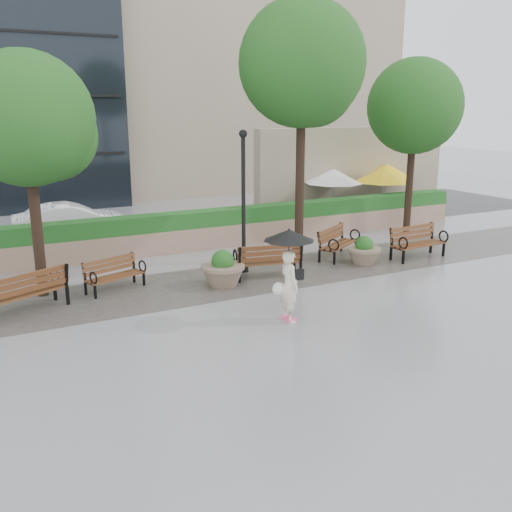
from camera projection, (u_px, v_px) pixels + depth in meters
name	position (u px, v px, depth m)	size (l,w,h in m)	color
ground	(283.00, 312.00, 13.92)	(100.00, 100.00, 0.00)	gray
cobble_strip	(231.00, 280.00, 16.50)	(28.00, 3.20, 0.01)	#383330
hedge_wall	(182.00, 232.00, 19.77)	(24.00, 0.80, 1.35)	#9A7B63
cafe_wall	(353.00, 171.00, 26.25)	(10.00, 0.60, 4.00)	tan
cafe_hedge	(373.00, 213.00, 24.52)	(8.00, 0.50, 0.90)	#1B4E1A
asphalt_street	(149.00, 229.00, 23.37)	(40.00, 7.00, 0.00)	black
bldg_stone	(239.00, 23.00, 35.63)	(18.00, 10.00, 20.00)	tan
bench_0	(27.00, 300.00, 13.78)	(2.13, 1.55, 1.07)	brown
bench_1	(115.00, 281.00, 15.50)	(1.75, 1.18, 0.88)	brown
bench_2	(268.00, 268.00, 16.64)	(2.05, 1.14, 1.04)	brown
bench_3	(338.00, 249.00, 18.89)	(1.97, 1.59, 1.00)	brown
bench_4	(418.00, 249.00, 18.81)	(2.03, 0.93, 1.06)	brown
planter_left	(223.00, 272.00, 15.89)	(1.23, 1.23, 1.03)	#7F6B56
planter_right	(364.00, 253.00, 18.13)	(1.09, 1.09, 0.91)	#7F6B56
lamppost	(244.00, 211.00, 16.85)	(0.28, 0.28, 4.23)	black
tree_0	(33.00, 124.00, 14.17)	(3.44, 3.34, 6.24)	black
tree_1	(305.00, 69.00, 17.26)	(3.87, 3.85, 8.06)	black
tree_2	(416.00, 110.00, 21.97)	(3.69, 3.64, 6.72)	black
patio_umb_white	(334.00, 176.00, 24.41)	(2.50, 2.50, 2.30)	black
patio_umb_yellow_a	(383.00, 175.00, 24.81)	(2.50, 2.50, 2.30)	black
patio_umb_yellow_b	(387.00, 171.00, 26.47)	(2.50, 2.50, 2.30)	black
car_right	(72.00, 222.00, 21.40)	(1.47, 4.21, 1.39)	silver
pedestrian	(289.00, 266.00, 13.05)	(1.18, 1.18, 2.16)	beige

